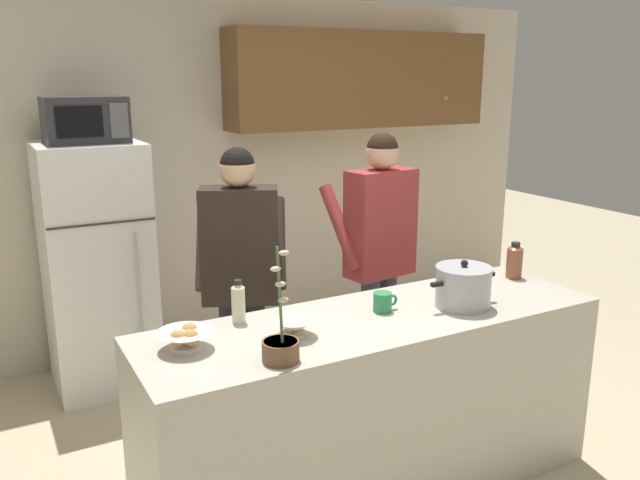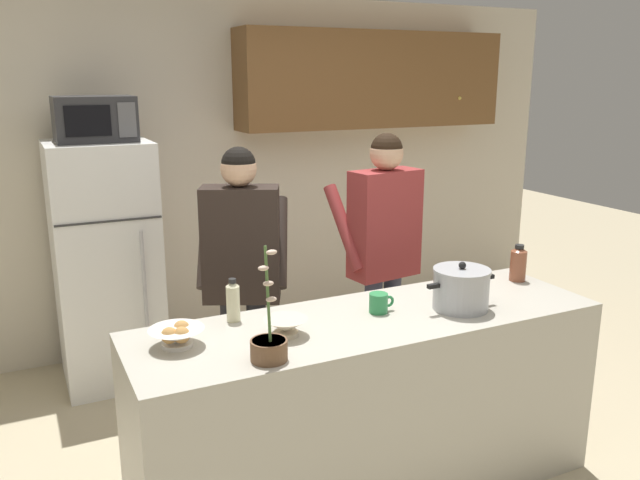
{
  "view_description": "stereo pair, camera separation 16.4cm",
  "coord_description": "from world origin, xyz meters",
  "px_view_note": "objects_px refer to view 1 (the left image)",
  "views": [
    {
      "loc": [
        -1.6,
        -2.39,
        2.03
      ],
      "look_at": [
        0.0,
        0.55,
        1.17
      ],
      "focal_mm": 36.31,
      "sensor_mm": 36.0,
      "label": 1
    },
    {
      "loc": [
        -1.46,
        -2.46,
        2.03
      ],
      "look_at": [
        0.0,
        0.55,
        1.17
      ],
      "focal_mm": 36.31,
      "sensor_mm": 36.0,
      "label": 2
    }
  ],
  "objects_px": {
    "cooking_pot": "(463,286)",
    "coffee_mug": "(383,302)",
    "person_by_sink": "(379,237)",
    "refrigerator": "(98,267)",
    "potted_orchid": "(281,346)",
    "microwave": "(85,120)",
    "bottle_near_edge": "(515,260)",
    "empty_bowl": "(294,326)",
    "person_near_pot": "(240,260)",
    "bottle_mid_counter": "(238,302)",
    "bread_bowl": "(185,338)"
  },
  "relations": [
    {
      "from": "refrigerator",
      "to": "empty_bowl",
      "type": "distance_m",
      "value": 1.95
    },
    {
      "from": "bread_bowl",
      "to": "bottle_near_edge",
      "type": "xyz_separation_m",
      "value": [
        1.92,
        0.08,
        0.05
      ]
    },
    {
      "from": "coffee_mug",
      "to": "bottle_near_edge",
      "type": "xyz_separation_m",
      "value": [
        0.95,
        0.09,
        0.05
      ]
    },
    {
      "from": "person_near_pot",
      "to": "bottle_mid_counter",
      "type": "relative_size",
      "value": 8.12
    },
    {
      "from": "potted_orchid",
      "to": "coffee_mug",
      "type": "bearing_deg",
      "value": 21.95
    },
    {
      "from": "person_near_pot",
      "to": "bottle_mid_counter",
      "type": "xyz_separation_m",
      "value": [
        -0.24,
        -0.58,
        -0.02
      ]
    },
    {
      "from": "refrigerator",
      "to": "bottle_near_edge",
      "type": "xyz_separation_m",
      "value": [
        1.96,
        -1.71,
        0.21
      ]
    },
    {
      "from": "cooking_pot",
      "to": "bread_bowl",
      "type": "height_order",
      "value": "cooking_pot"
    },
    {
      "from": "refrigerator",
      "to": "person_near_pot",
      "type": "height_order",
      "value": "person_near_pot"
    },
    {
      "from": "microwave",
      "to": "potted_orchid",
      "type": "height_order",
      "value": "microwave"
    },
    {
      "from": "bottle_near_edge",
      "to": "empty_bowl",
      "type": "bearing_deg",
      "value": -173.52
    },
    {
      "from": "coffee_mug",
      "to": "bread_bowl",
      "type": "height_order",
      "value": "bread_bowl"
    },
    {
      "from": "refrigerator",
      "to": "potted_orchid",
      "type": "height_order",
      "value": "refrigerator"
    },
    {
      "from": "person_by_sink",
      "to": "cooking_pot",
      "type": "bearing_deg",
      "value": -96.46
    },
    {
      "from": "coffee_mug",
      "to": "empty_bowl",
      "type": "bearing_deg",
      "value": -172.12
    },
    {
      "from": "refrigerator",
      "to": "microwave",
      "type": "height_order",
      "value": "microwave"
    },
    {
      "from": "refrigerator",
      "to": "microwave",
      "type": "distance_m",
      "value": 0.95
    },
    {
      "from": "microwave",
      "to": "person_near_pot",
      "type": "height_order",
      "value": "microwave"
    },
    {
      "from": "cooking_pot",
      "to": "coffee_mug",
      "type": "relative_size",
      "value": 2.97
    },
    {
      "from": "microwave",
      "to": "bottle_near_edge",
      "type": "bearing_deg",
      "value": -40.76
    },
    {
      "from": "bottle_mid_counter",
      "to": "coffee_mug",
      "type": "bearing_deg",
      "value": -16.73
    },
    {
      "from": "person_near_pot",
      "to": "person_by_sink",
      "type": "distance_m",
      "value": 0.91
    },
    {
      "from": "microwave",
      "to": "cooking_pot",
      "type": "height_order",
      "value": "microwave"
    },
    {
      "from": "cooking_pot",
      "to": "empty_bowl",
      "type": "bearing_deg",
      "value": 176.43
    },
    {
      "from": "cooking_pot",
      "to": "bottle_near_edge",
      "type": "bearing_deg",
      "value": 21.52
    },
    {
      "from": "refrigerator",
      "to": "empty_bowl",
      "type": "relative_size",
      "value": 8.21
    },
    {
      "from": "bottle_near_edge",
      "to": "bottle_mid_counter",
      "type": "distance_m",
      "value": 1.61
    },
    {
      "from": "person_by_sink",
      "to": "coffee_mug",
      "type": "height_order",
      "value": "person_by_sink"
    },
    {
      "from": "person_by_sink",
      "to": "refrigerator",
      "type": "bearing_deg",
      "value": 145.15
    },
    {
      "from": "person_near_pot",
      "to": "coffee_mug",
      "type": "bearing_deg",
      "value": -61.53
    },
    {
      "from": "bottle_near_edge",
      "to": "bottle_mid_counter",
      "type": "xyz_separation_m",
      "value": [
        -1.61,
        0.1,
        -0.0
      ]
    },
    {
      "from": "bottle_mid_counter",
      "to": "person_by_sink",
      "type": "bearing_deg",
      "value": 26.14
    },
    {
      "from": "empty_bowl",
      "to": "potted_orchid",
      "type": "distance_m",
      "value": 0.25
    },
    {
      "from": "microwave",
      "to": "bottle_mid_counter",
      "type": "relative_size",
      "value": 2.35
    },
    {
      "from": "empty_bowl",
      "to": "bottle_near_edge",
      "type": "height_order",
      "value": "bottle_near_edge"
    },
    {
      "from": "bottle_near_edge",
      "to": "bottle_mid_counter",
      "type": "bearing_deg",
      "value": 176.29
    },
    {
      "from": "microwave",
      "to": "potted_orchid",
      "type": "relative_size",
      "value": 1.02
    },
    {
      "from": "microwave",
      "to": "person_by_sink",
      "type": "height_order",
      "value": "microwave"
    },
    {
      "from": "refrigerator",
      "to": "person_by_sink",
      "type": "bearing_deg",
      "value": -34.85
    },
    {
      "from": "bread_bowl",
      "to": "person_by_sink",
      "type": "bearing_deg",
      "value": 27.1
    },
    {
      "from": "person_by_sink",
      "to": "potted_orchid",
      "type": "bearing_deg",
      "value": -138.21
    },
    {
      "from": "potted_orchid",
      "to": "person_near_pot",
      "type": "bearing_deg",
      "value": 76.57
    },
    {
      "from": "person_by_sink",
      "to": "empty_bowl",
      "type": "distance_m",
      "value": 1.3
    },
    {
      "from": "microwave",
      "to": "bottle_mid_counter",
      "type": "xyz_separation_m",
      "value": [
        0.35,
        -1.58,
        -0.74
      ]
    },
    {
      "from": "person_near_pot",
      "to": "coffee_mug",
      "type": "relative_size",
      "value": 12.67
    },
    {
      "from": "bottle_near_edge",
      "to": "potted_orchid",
      "type": "xyz_separation_m",
      "value": [
        -1.62,
        -0.37,
        -0.03
      ]
    },
    {
      "from": "coffee_mug",
      "to": "person_by_sink",
      "type": "bearing_deg",
      "value": 57.55
    },
    {
      "from": "refrigerator",
      "to": "coffee_mug",
      "type": "xyz_separation_m",
      "value": [
        1.01,
        -1.81,
        0.16
      ]
    },
    {
      "from": "coffee_mug",
      "to": "bread_bowl",
      "type": "bearing_deg",
      "value": 178.93
    },
    {
      "from": "empty_bowl",
      "to": "potted_orchid",
      "type": "bearing_deg",
      "value": -128.29
    }
  ]
}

